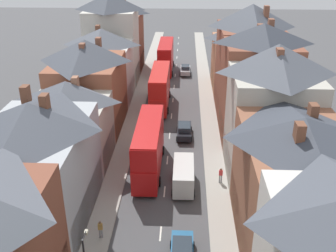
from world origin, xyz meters
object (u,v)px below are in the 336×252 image
pedestrian_mid_left (100,229)px  pedestrian_mid_right (221,175)px  car_near_blue (184,130)px  car_parked_left_a (185,70)px  delivery_van (183,175)px  double_decker_bus_far_approaching (166,56)px  double_decker_bus_lead (160,87)px  double_decker_bus_mid_street (149,146)px

pedestrian_mid_left → pedestrian_mid_right: (10.22, 8.49, 0.00)m
car_near_blue → pedestrian_mid_right: pedestrian_mid_right is taller
car_parked_left_a → delivery_van: 35.83m
delivery_van → pedestrian_mid_left: bearing=-130.2°
pedestrian_mid_right → car_near_blue: bearing=109.7°
car_near_blue → car_parked_left_a: size_ratio=1.07×
double_decker_bus_far_approaching → delivery_van: bearing=-84.5°
double_decker_bus_lead → pedestrian_mid_right: size_ratio=6.71×
double_decker_bus_mid_street → pedestrian_mid_right: size_ratio=6.71×
car_near_blue → delivery_van: 10.96m
double_decker_bus_far_approaching → delivery_van: 37.58m
double_decker_bus_far_approaching → car_parked_left_a: (3.61, -1.55, -1.97)m
car_near_blue → pedestrian_mid_left: pedestrian_mid_left is taller
double_decker_bus_lead → delivery_van: bearing=-80.1°
double_decker_bus_lead → car_parked_left_a: double_decker_bus_lead is taller
car_near_blue → double_decker_bus_mid_street: bearing=-114.5°
double_decker_bus_mid_street → car_near_blue: size_ratio=2.41×
double_decker_bus_mid_street → pedestrian_mid_right: double_decker_bus_mid_street is taller
delivery_van → pedestrian_mid_right: delivery_van is taller
double_decker_bus_mid_street → car_near_blue: (3.61, 7.93, -1.97)m
double_decker_bus_far_approaching → pedestrian_mid_left: (-2.95, -45.14, -1.78)m
double_decker_bus_lead → delivery_van: 21.12m
double_decker_bus_lead → car_parked_left_a: bearing=76.5°
car_near_blue → double_decker_bus_lead: bearing=110.2°
double_decker_bus_far_approaching → delivery_van: size_ratio=2.08×
delivery_van → car_near_blue: bearing=90.0°
car_parked_left_a → delivery_van: delivery_van is taller
double_decker_bus_far_approaching → pedestrian_mid_left: 45.27m
double_decker_bus_mid_street → car_parked_left_a: double_decker_bus_mid_street is taller
double_decker_bus_lead → double_decker_bus_far_approaching: same height
double_decker_bus_far_approaching → double_decker_bus_lead: bearing=-90.0°
car_parked_left_a → car_near_blue: bearing=-90.0°
car_parked_left_a → pedestrian_mid_left: 44.07m
double_decker_bus_lead → pedestrian_mid_left: 28.73m
double_decker_bus_far_approaching → pedestrian_mid_right: (7.27, -36.64, -1.78)m
double_decker_bus_lead → pedestrian_mid_left: bearing=-95.9°
double_decker_bus_mid_street → double_decker_bus_lead: bearing=90.0°
double_decker_bus_lead → pedestrian_mid_left: size_ratio=6.71×
double_decker_bus_lead → double_decker_bus_far_approaching: (0.00, 16.62, 0.00)m
pedestrian_mid_left → pedestrian_mid_right: same height
double_decker_bus_mid_street → car_parked_left_a: size_ratio=2.59×
double_decker_bus_far_approaching → delivery_van: (3.61, -37.38, -1.48)m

